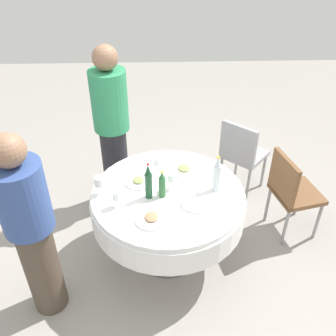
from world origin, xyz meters
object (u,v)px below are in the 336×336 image
wine_glass_rear (99,182)px  plate_near (152,218)px  person_south (112,127)px  bottle_dark_green_inner (148,182)px  plate_north (138,181)px  dining_table (168,206)px  chair_west (291,189)px  bottle_clear_far (217,175)px  wine_glass_front (172,178)px  plate_left (184,169)px  wine_glass_west (156,163)px  bottle_green_south (162,185)px  plate_mid (196,203)px  wine_glass_outer (116,196)px  chair_rear (242,152)px  person_far (31,229)px

wine_glass_rear → plate_near: bearing=-127.0°
person_south → bottle_dark_green_inner: bearing=-99.7°
plate_north → plate_near: size_ratio=0.88×
person_south → plate_north: bearing=-100.6°
dining_table → chair_west: 1.16m
bottle_clear_far → plate_north: bearing=79.6°
bottle_dark_green_inner → chair_west: size_ratio=0.37×
bottle_dark_green_inner → plate_near: 0.29m
dining_table → wine_glass_front: (0.04, -0.03, 0.26)m
plate_north → chair_west: (0.14, -1.37, -0.23)m
dining_table → plate_left: size_ratio=5.01×
bottle_clear_far → person_south: person_south is taller
wine_glass_west → bottle_green_south: bearing=-172.2°
plate_mid → plate_left: bearing=7.7°
bottle_clear_far → person_south: (0.81, 0.90, -0.01)m
plate_mid → chair_west: bearing=-65.5°
bottle_green_south → plate_mid: size_ratio=1.02×
bottle_dark_green_inner → plate_north: bottle_dark_green_inner is taller
wine_glass_outer → person_south: person_south is taller
wine_glass_front → chair_rear: bearing=-41.8°
wine_glass_west → plate_left: (0.03, -0.24, -0.10)m
wine_glass_rear → bottle_clear_far: bearing=-88.6°
bottle_dark_green_inner → plate_north: bearing=25.1°
plate_near → chair_west: size_ratio=0.29×
plate_left → person_south: person_south is taller
bottle_green_south → wine_glass_outer: 0.37m
person_south → wine_glass_outer: bearing=-115.2°
wine_glass_front → chair_rear: (0.86, -0.77, -0.33)m
plate_left → chair_west: chair_west is taller
wine_glass_front → wine_glass_west: 0.25m
plate_near → person_south: person_south is taller
bottle_clear_far → plate_near: bottle_clear_far is taller
wine_glass_front → plate_mid: wine_glass_front is taller
wine_glass_rear → person_far: person_far is taller
wine_glass_front → plate_left: bearing=-25.7°
wine_glass_west → person_south: 0.71m
chair_west → chair_rear: (0.63, 0.33, 0.00)m
plate_north → bottle_dark_green_inner: bearing=-154.9°
bottle_clear_far → plate_north: 0.66m
person_far → dining_table: bearing=-90.0°
bottle_clear_far → wine_glass_west: size_ratio=2.12×
plate_mid → chair_west: 1.03m
wine_glass_west → dining_table: bearing=-160.9°
wine_glass_rear → plate_left: wine_glass_rear is taller
dining_table → person_south: person_south is taller
dining_table → chair_rear: 1.21m
plate_left → person_far: 1.35m
bottle_clear_far → chair_rear: 1.05m
plate_north → person_far: 0.94m
plate_near → plate_mid: plate_near is taller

